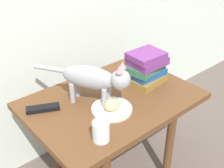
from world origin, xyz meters
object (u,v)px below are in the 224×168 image
(side_table, at_px, (112,110))
(tv_remote, at_px, (43,108))
(bread_roll, at_px, (112,105))
(cat, at_px, (95,78))
(candle_jar, at_px, (101,132))
(plate, at_px, (112,109))
(book_stack, at_px, (146,68))

(side_table, relative_size, tv_remote, 5.48)
(bread_roll, xyz_separation_m, tv_remote, (-0.23, 0.22, -0.03))
(side_table, xyz_separation_m, cat, (-0.08, 0.02, 0.20))
(side_table, relative_size, bread_roll, 10.27)
(cat, bearing_deg, bread_roll, -83.94)
(side_table, distance_m, candle_jar, 0.32)
(cat, distance_m, tv_remote, 0.27)
(candle_jar, bearing_deg, side_table, 41.52)
(cat, height_order, candle_jar, cat)
(side_table, xyz_separation_m, tv_remote, (-0.31, 0.13, 0.08))
(plate, distance_m, candle_jar, 0.20)
(side_table, distance_m, tv_remote, 0.34)
(tv_remote, bearing_deg, book_stack, 12.88)
(plate, bearing_deg, bread_roll, -116.99)
(plate, bearing_deg, side_table, 49.10)
(side_table, xyz_separation_m, bread_roll, (-0.07, -0.09, 0.11))
(bread_roll, height_order, candle_jar, candle_jar)
(cat, xyz_separation_m, book_stack, (0.32, -0.02, -0.05))
(candle_jar, bearing_deg, book_stack, 23.85)
(side_table, relative_size, plate, 4.39)
(bread_roll, bearing_deg, side_table, 50.58)
(book_stack, distance_m, tv_remote, 0.56)
(plate, relative_size, tv_remote, 1.25)
(side_table, bearing_deg, plate, -130.90)
(side_table, height_order, candle_jar, candle_jar)
(cat, bearing_deg, book_stack, -3.26)
(side_table, bearing_deg, bread_roll, -129.42)
(cat, distance_m, candle_jar, 0.28)
(cat, xyz_separation_m, tv_remote, (-0.22, 0.11, -0.12))
(side_table, height_order, plate, plate)
(bread_roll, relative_size, tv_remote, 0.53)
(plate, height_order, cat, cat)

